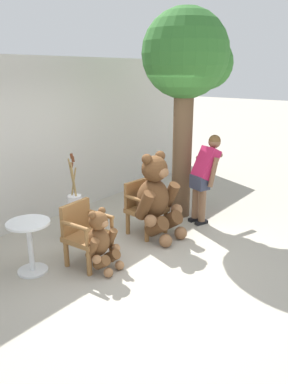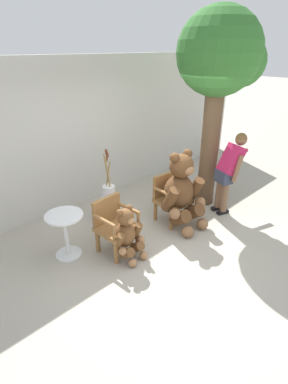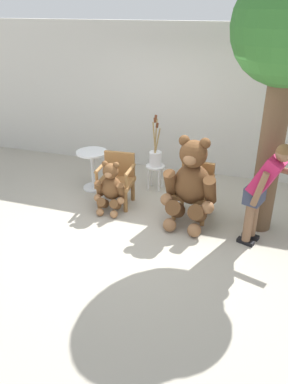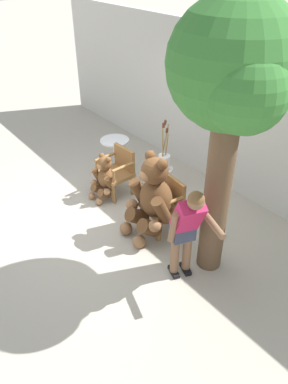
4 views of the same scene
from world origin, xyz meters
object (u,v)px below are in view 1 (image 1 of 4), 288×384
at_px(white_stool, 76,217).
at_px(brush_bucket, 75,201).
at_px(teddy_bear_small, 100,240).
at_px(patio_tree, 189,63).
at_px(teddy_bear_large, 156,197).
at_px(person_visitor, 205,172).
at_px(round_side_table, 30,241).
at_px(wooden_chair_left, 85,232).
at_px(wooden_chair_right, 144,206).

xyz_separation_m(white_stool, brush_bucket, (-0.00, -0.00, 0.28)).
bearing_deg(brush_bucket, teddy_bear_small, -114.44).
height_order(teddy_bear_small, patio_tree, patio_tree).
relative_size(teddy_bear_large, person_visitor, 0.90).
bearing_deg(round_side_table, teddy_bear_large, -18.25).
distance_m(white_stool, patio_tree, 3.14).
distance_m(white_stool, brush_bucket, 0.28).
distance_m(wooden_chair_left, round_side_table, 0.73).
bearing_deg(wooden_chair_left, teddy_bear_large, -11.13).
relative_size(wooden_chair_left, brush_bucket, 0.92).
height_order(teddy_bear_large, person_visitor, person_visitor).
distance_m(teddy_bear_large, brush_bucket, 1.28).
bearing_deg(wooden_chair_right, teddy_bear_large, -92.45).
height_order(wooden_chair_left, patio_tree, patio_tree).
bearing_deg(round_side_table, brush_bucket, 16.98).
height_order(white_stool, brush_bucket, brush_bucket).
bearing_deg(white_stool, teddy_bear_large, -48.94).
bearing_deg(wooden_chair_right, teddy_bear_small, -167.57).
height_order(wooden_chair_left, person_visitor, person_visitor).
xyz_separation_m(teddy_bear_small, round_side_table, (-0.63, 0.67, 0.03)).
bearing_deg(wooden_chair_right, round_side_table, 168.93).
height_order(white_stool, round_side_table, round_side_table).
distance_m(teddy_bear_large, teddy_bear_small, 1.32).
xyz_separation_m(teddy_bear_small, white_stool, (0.45, 1.00, -0.06)).
bearing_deg(patio_tree, teddy_bear_large, -171.02).
height_order(teddy_bear_small, brush_bucket, brush_bucket).
xyz_separation_m(teddy_bear_large, white_stool, (-0.84, 0.96, -0.32)).
relative_size(teddy_bear_small, patio_tree, 0.24).
distance_m(wooden_chair_left, brush_bucket, 0.86).
xyz_separation_m(wooden_chair_left, teddy_bear_large, (1.30, -0.26, 0.21)).
bearing_deg(white_stool, wooden_chair_left, -122.92).
distance_m(wooden_chair_left, wooden_chair_right, 1.31).
bearing_deg(white_stool, patio_tree, -22.03).
xyz_separation_m(wooden_chair_left, wooden_chair_right, (1.31, -0.00, 0.00)).
xyz_separation_m(wooden_chair_right, brush_bucket, (-0.85, 0.71, 0.18)).
bearing_deg(round_side_table, teddy_bear_small, -46.61).
xyz_separation_m(wooden_chair_left, teddy_bear_small, (0.01, -0.29, -0.04)).
distance_m(person_visitor, round_side_table, 3.13).
distance_m(round_side_table, patio_tree, 3.80).
distance_m(teddy_bear_small, brush_bucket, 1.12).
bearing_deg(white_stool, wooden_chair_right, -39.79).
relative_size(teddy_bear_large, round_side_table, 1.92).
height_order(person_visitor, white_stool, person_visitor).
relative_size(white_stool, round_side_table, 0.64).
distance_m(brush_bucket, patio_tree, 2.94).
bearing_deg(teddy_bear_large, brush_bucket, 131.07).
xyz_separation_m(wooden_chair_right, patio_tree, (1.10, -0.08, 2.23)).
bearing_deg(wooden_chair_left, patio_tree, -1.91).
bearing_deg(teddy_bear_small, teddy_bear_large, 1.42).
relative_size(wooden_chair_left, teddy_bear_small, 1.01).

